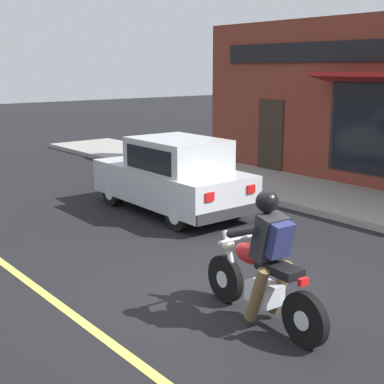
# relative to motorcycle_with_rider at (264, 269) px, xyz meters

# --- Properties ---
(ground_plane) EXTENTS (80.00, 80.00, 0.00)m
(ground_plane) POSITION_rel_motorcycle_with_rider_xyz_m (0.14, 1.06, -0.68)
(ground_plane) COLOR black
(sidewalk_curb) EXTENTS (2.60, 22.00, 0.14)m
(sidewalk_curb) POSITION_rel_motorcycle_with_rider_xyz_m (5.60, 4.06, -0.61)
(sidewalk_curb) COLOR gray
(sidewalk_curb) RESTS_ON ground
(lane_stripe) EXTENTS (0.12, 19.80, 0.01)m
(lane_stripe) POSITION_rel_motorcycle_with_rider_xyz_m (-1.66, 4.06, -0.67)
(lane_stripe) COLOR #D1C64C
(lane_stripe) RESTS_ON ground
(storefront_building) EXTENTS (1.25, 11.08, 4.20)m
(storefront_building) POSITION_rel_motorcycle_with_rider_xyz_m (7.12, 3.07, 1.43)
(storefront_building) COLOR maroon
(storefront_building) RESTS_ON ground
(motorcycle_with_rider) EXTENTS (0.60, 2.02, 1.62)m
(motorcycle_with_rider) POSITION_rel_motorcycle_with_rider_xyz_m (0.00, 0.00, 0.00)
(motorcycle_with_rider) COLOR black
(motorcycle_with_rider) RESTS_ON ground
(car_hatchback) EXTENTS (1.72, 3.82, 1.57)m
(car_hatchback) POSITION_rel_motorcycle_with_rider_xyz_m (2.24, 4.66, 0.09)
(car_hatchback) COLOR black
(car_hatchback) RESTS_ON ground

